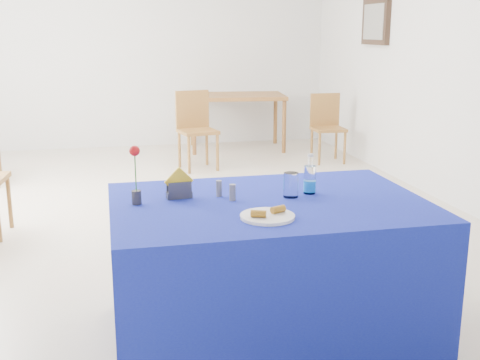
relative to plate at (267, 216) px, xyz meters
name	(u,v)px	position (x,y,z in m)	size (l,w,h in m)	color
floor	(185,217)	(-0.07, 2.50, -0.77)	(7.00, 7.00, 0.00)	beige
room_shell	(181,12)	(-0.07, 2.50, 0.98)	(7.00, 7.00, 7.00)	silver
picture_frame	(376,22)	(2.40, 4.10, 0.93)	(0.06, 0.64, 0.52)	black
picture_art	(374,22)	(2.38, 4.10, 0.93)	(0.02, 0.52, 0.40)	#998C66
plate	(267,216)	(0.00, 0.00, 0.00)	(0.26, 0.26, 0.01)	white
drinking_glass	(291,185)	(0.21, 0.32, 0.06)	(0.08, 0.08, 0.13)	silver
salt_shaker	(219,188)	(-0.15, 0.42, 0.04)	(0.03, 0.03, 0.09)	slate
pepper_shaker	(233,192)	(-0.10, 0.32, 0.04)	(0.03, 0.03, 0.09)	slate
blue_table	(268,270)	(0.08, 0.28, -0.39)	(1.60, 1.10, 0.76)	#101999
water_bottle	(310,180)	(0.33, 0.37, 0.06)	(0.07, 0.07, 0.21)	silver
napkin_holder	(179,189)	(-0.36, 0.43, 0.04)	(0.15, 0.07, 0.17)	#353539
rose_vase	(136,176)	(-0.58, 0.37, 0.14)	(0.05, 0.05, 0.30)	#27272C
oak_table	(237,100)	(1.05, 5.47, -0.09)	(1.37, 0.96, 0.76)	brown
chair_bg_left	(195,124)	(0.32, 4.42, -0.24)	(0.48, 0.48, 0.91)	brown
chair_bg_right	(327,123)	(1.98, 4.45, -0.28)	(0.39, 0.39, 0.84)	brown
banana_pieces	(269,211)	(0.00, 0.00, 0.02)	(0.19, 0.11, 0.03)	orange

